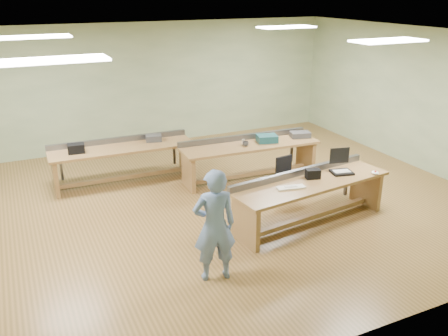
% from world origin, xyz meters
% --- Properties ---
extents(floor, '(10.00, 10.00, 0.00)m').
position_xyz_m(floor, '(0.00, 0.00, 0.00)').
color(floor, olive).
rests_on(floor, ground).
extents(ceiling, '(10.00, 10.00, 0.00)m').
position_xyz_m(ceiling, '(0.00, 0.00, 3.00)').
color(ceiling, silver).
rests_on(ceiling, wall_back).
extents(wall_back, '(10.00, 0.04, 3.00)m').
position_xyz_m(wall_back, '(0.00, 4.00, 1.50)').
color(wall_back, '#A4B488').
rests_on(wall_back, floor).
extents(wall_front, '(10.00, 0.04, 3.00)m').
position_xyz_m(wall_front, '(0.00, -4.00, 1.50)').
color(wall_front, '#A4B488').
rests_on(wall_front, floor).
extents(wall_right, '(0.04, 8.00, 3.00)m').
position_xyz_m(wall_right, '(5.00, 0.00, 1.50)').
color(wall_right, '#A4B488').
rests_on(wall_right, floor).
extents(fluor_panels, '(6.20, 3.50, 0.03)m').
position_xyz_m(fluor_panels, '(0.00, 0.00, 2.97)').
color(fluor_panels, white).
rests_on(fluor_panels, ceiling).
extents(workbench_front, '(2.94, 1.13, 0.86)m').
position_xyz_m(workbench_front, '(1.30, -1.38, 0.56)').
color(workbench_front, '#94643E').
rests_on(workbench_front, floor).
extents(workbench_mid, '(2.92, 0.90, 0.86)m').
position_xyz_m(workbench_mid, '(1.31, 0.83, 0.56)').
color(workbench_mid, '#94643E').
rests_on(workbench_mid, floor).
extents(workbench_back, '(2.89, 0.85, 0.86)m').
position_xyz_m(workbench_back, '(-1.11, 1.75, 0.56)').
color(workbench_back, '#94643E').
rests_on(workbench_back, floor).
extents(person, '(0.64, 0.48, 1.60)m').
position_xyz_m(person, '(-0.83, -2.23, 0.80)').
color(person, slate).
rests_on(person, floor).
extents(laptop_base, '(0.41, 0.36, 0.04)m').
position_xyz_m(laptop_base, '(1.98, -1.31, 0.77)').
color(laptop_base, black).
rests_on(laptop_base, workbench_front).
extents(laptop_screen, '(0.35, 0.10, 0.28)m').
position_xyz_m(laptop_screen, '(2.01, -1.18, 1.03)').
color(laptop_screen, black).
rests_on(laptop_screen, laptop_base).
extents(keyboard, '(0.48, 0.23, 0.03)m').
position_xyz_m(keyboard, '(0.83, -1.50, 0.76)').
color(keyboard, silver).
rests_on(keyboard, workbench_front).
extents(trackball_mouse, '(0.12, 0.15, 0.06)m').
position_xyz_m(trackball_mouse, '(2.47, -1.59, 0.78)').
color(trackball_mouse, white).
rests_on(trackball_mouse, workbench_front).
extents(camera_bag, '(0.27, 0.21, 0.16)m').
position_xyz_m(camera_bag, '(1.39, -1.29, 0.83)').
color(camera_bag, black).
rests_on(camera_bag, workbench_front).
extents(task_chair, '(0.48, 0.48, 0.80)m').
position_xyz_m(task_chair, '(1.50, -0.39, 0.29)').
color(task_chair, black).
rests_on(task_chair, floor).
extents(parts_bin_teal, '(0.47, 0.40, 0.14)m').
position_xyz_m(parts_bin_teal, '(1.70, 0.79, 0.82)').
color(parts_bin_teal, '#164248').
rests_on(parts_bin_teal, workbench_mid).
extents(parts_bin_grey, '(0.47, 0.36, 0.11)m').
position_xyz_m(parts_bin_grey, '(2.51, 0.78, 0.81)').
color(parts_bin_grey, '#38383A').
rests_on(parts_bin_grey, workbench_mid).
extents(mug, '(0.12, 0.12, 0.09)m').
position_xyz_m(mug, '(1.17, 0.73, 0.80)').
color(mug, '#38383A').
rests_on(mug, workbench_mid).
extents(drinks_can, '(0.06, 0.06, 0.12)m').
position_xyz_m(drinks_can, '(1.17, 0.82, 0.81)').
color(drinks_can, '#BBBBC0').
rests_on(drinks_can, workbench_mid).
extents(storage_box_back, '(0.33, 0.25, 0.18)m').
position_xyz_m(storage_box_back, '(-2.00, 1.74, 0.84)').
color(storage_box_back, black).
rests_on(storage_box_back, workbench_back).
extents(tray_back, '(0.37, 0.30, 0.13)m').
position_xyz_m(tray_back, '(-0.42, 1.83, 0.81)').
color(tray_back, '#38383A').
rests_on(tray_back, workbench_back).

